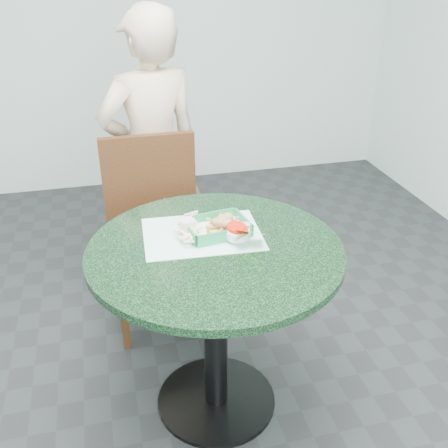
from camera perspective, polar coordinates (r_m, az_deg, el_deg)
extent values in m
cube|color=#303335|center=(2.38, -0.82, -18.69)|extent=(4.00, 5.00, 0.02)
cube|color=silver|center=(4.13, -9.56, 22.93)|extent=(4.00, 0.04, 2.80)
cylinder|color=black|center=(2.38, -0.83, -18.52)|extent=(0.50, 0.50, 0.02)
cylinder|color=black|center=(2.12, -0.89, -11.62)|extent=(0.09, 0.09, 0.70)
cylinder|color=black|center=(1.92, -0.97, -3.41)|extent=(0.94, 0.94, 0.03)
cube|color=black|center=(2.59, -7.23, -2.00)|extent=(0.47, 0.47, 0.04)
cube|color=black|center=(2.67, -8.14, 4.87)|extent=(0.47, 0.04, 0.46)
cube|color=black|center=(2.54, -10.86, -9.32)|extent=(0.04, 0.04, 0.43)
cube|color=black|center=(2.58, -1.87, -8.19)|extent=(0.04, 0.04, 0.43)
cube|color=black|center=(2.87, -11.45, -4.59)|extent=(0.04, 0.04, 0.43)
cube|color=black|center=(2.90, -3.55, -3.65)|extent=(0.04, 0.04, 0.43)
imported|color=beige|center=(2.78, -7.81, 7.31)|extent=(0.64, 0.51, 1.54)
cube|color=#BBF0EB|center=(1.99, -2.39, -1.59)|extent=(0.46, 0.35, 0.00)
cube|color=#1C904B|center=(2.00, -0.80, -1.32)|extent=(0.23, 0.17, 0.01)
cube|color=white|center=(1.99, -0.80, -1.17)|extent=(0.22, 0.16, 0.00)
cube|color=#1C904B|center=(2.05, -1.31, 0.32)|extent=(0.23, 0.01, 0.04)
cube|color=#1C904B|center=(1.92, -0.26, -1.84)|extent=(0.23, 0.01, 0.04)
cube|color=#1C904B|center=(2.01, 2.29, -0.36)|extent=(0.01, 0.17, 0.04)
cube|color=#1C904B|center=(1.97, -3.97, -1.09)|extent=(0.01, 0.17, 0.04)
cylinder|color=gold|center=(1.97, -0.24, -1.12)|extent=(0.12, 0.12, 0.02)
cylinder|color=beige|center=(1.98, -4.01, -0.24)|extent=(0.06, 0.06, 0.03)
cylinder|color=silver|center=(1.97, -4.03, 0.20)|extent=(0.05, 0.05, 0.00)
cylinder|color=silver|center=(1.92, 1.13, -1.82)|extent=(0.09, 0.09, 0.03)
torus|color=white|center=(1.91, 1.14, -1.36)|extent=(0.08, 0.08, 0.01)
cylinder|color=red|center=(1.91, 1.14, -1.12)|extent=(0.07, 0.07, 0.01)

